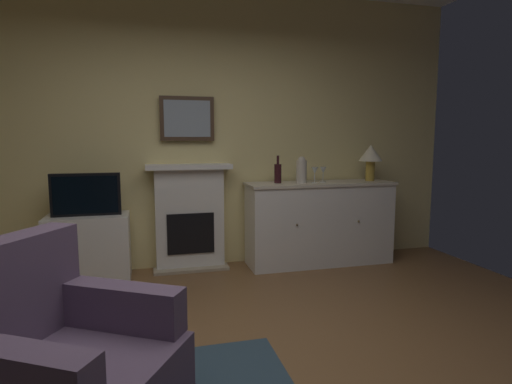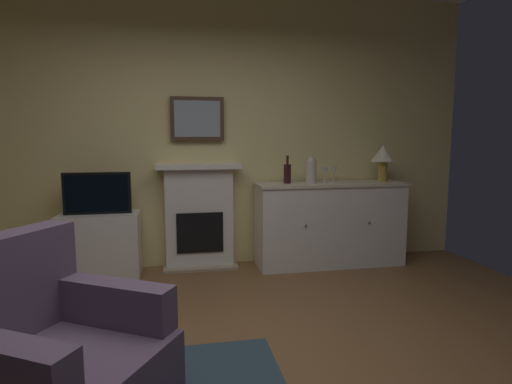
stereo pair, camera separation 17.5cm
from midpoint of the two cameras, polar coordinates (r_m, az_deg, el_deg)
wall_rear at (r=4.48m, az=-6.65°, el=8.40°), size 5.96×0.06×2.90m
fireplace_unit at (r=4.43m, az=-6.64°, el=-3.31°), size 0.87×0.30×1.10m
framed_picture at (r=4.40m, az=-6.88°, el=9.89°), size 0.55×0.04×0.45m
sideboard_cabinet at (r=4.60m, az=11.10°, el=-4.27°), size 1.60×0.49×0.89m
table_lamp at (r=4.77m, az=17.99°, el=4.71°), size 0.26×0.26×0.40m
wine_bottle at (r=4.38m, az=5.45°, el=2.58°), size 0.08×0.08×0.29m
wine_glass_left at (r=4.46m, az=10.51°, el=2.76°), size 0.07×0.07×0.16m
wine_glass_center at (r=4.53m, az=11.66°, el=2.80°), size 0.07×0.07×0.16m
vase_decorative at (r=4.38m, az=8.68°, el=2.96°), size 0.11×0.11×0.28m
tv_cabinet at (r=4.35m, az=-19.42°, el=-6.94°), size 0.75×0.42×0.64m
tv_set at (r=4.23m, az=-19.76°, el=-0.17°), size 0.62×0.07×0.40m
armchair at (r=2.17m, az=-24.16°, el=-20.04°), size 1.09×1.07×0.92m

